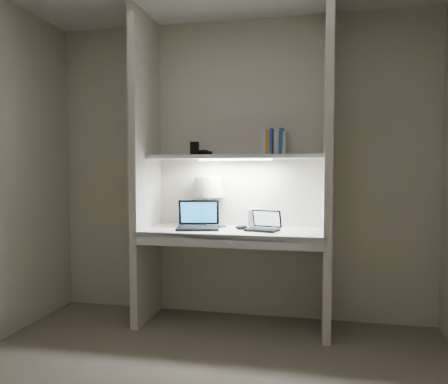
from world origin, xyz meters
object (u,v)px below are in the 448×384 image
(speaker, at_px, (255,218))
(book_row, at_px, (274,143))
(table_lamp, at_px, (208,193))
(laptop_main, at_px, (198,222))
(laptop_netbook, at_px, (264,226))

(speaker, height_order, book_row, book_row)
(table_lamp, bearing_deg, speaker, -0.28)
(speaker, bearing_deg, laptop_main, -164.98)
(laptop_main, distance_m, book_row, 0.89)
(laptop_netbook, height_order, speaker, speaker)
(laptop_main, xyz_separation_m, book_row, (0.59, 0.18, 0.64))
(table_lamp, relative_size, book_row, 1.96)
(book_row, bearing_deg, table_lamp, -178.88)
(laptop_netbook, bearing_deg, book_row, 87.84)
(table_lamp, xyz_separation_m, book_row, (0.55, 0.01, 0.41))
(laptop_main, bearing_deg, book_row, 4.85)
(speaker, xyz_separation_m, book_row, (0.15, 0.01, 0.62))
(table_lamp, xyz_separation_m, laptop_netbook, (0.49, -0.17, -0.25))
(book_row, bearing_deg, speaker, -175.19)
(table_lamp, distance_m, speaker, 0.45)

